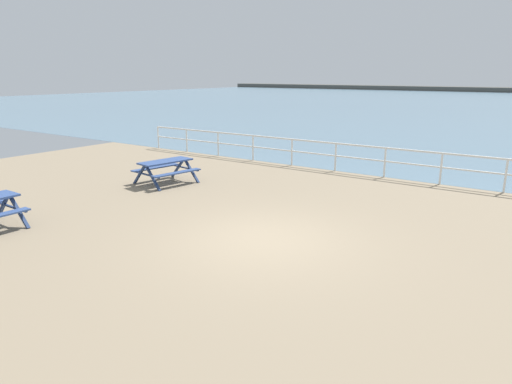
# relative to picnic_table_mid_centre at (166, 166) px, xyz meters

# --- Properties ---
(ground_plane) EXTENTS (30.00, 24.00, 0.20)m
(ground_plane) POSITION_rel_picnic_table_mid_centre_xyz_m (5.72, -2.62, -0.68)
(ground_plane) COLOR gray
(seaward_railing) EXTENTS (23.07, 0.07, 1.08)m
(seaward_railing) POSITION_rel_picnic_table_mid_centre_xyz_m (5.72, 5.13, 0.17)
(seaward_railing) COLOR white
(seaward_railing) RESTS_ON ground
(picnic_table_mid_centre) EXTENTS (1.79, 2.02, 0.80)m
(picnic_table_mid_centre) POSITION_rel_picnic_table_mid_centre_xyz_m (0.00, 0.00, 0.00)
(picnic_table_mid_centre) COLOR #334C84
(picnic_table_mid_centre) RESTS_ON ground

